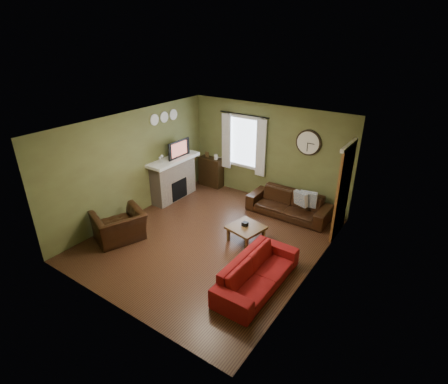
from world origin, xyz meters
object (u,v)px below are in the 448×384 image
Objects in this scene: bookshelf at (211,172)px; armchair at (119,226)px; sofa_brown at (289,204)px; coffee_table at (246,234)px; sofa_red at (257,273)px.

bookshelf reaches higher than armchair.
sofa_brown reaches higher than coffee_table.
sofa_red is 1.90× the size of armchair.
sofa_red is (0.69, -2.80, -0.01)m from sofa_brown.
bookshelf is at bearing 171.86° from sofa_brown.
bookshelf reaches higher than sofa_red.
bookshelf reaches higher than coffee_table.
bookshelf is 1.26× the size of coffee_table.
sofa_red is at bearing -76.15° from sofa_brown.
bookshelf is at bearing 140.41° from coffee_table.
sofa_brown is at bearing 161.81° from armchair.
sofa_red is 1.50m from coffee_table.
sofa_red is at bearing 117.70° from armchair.
sofa_red is 3.33m from armchair.
sofa_red is (3.40, -3.19, -0.14)m from bookshelf.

